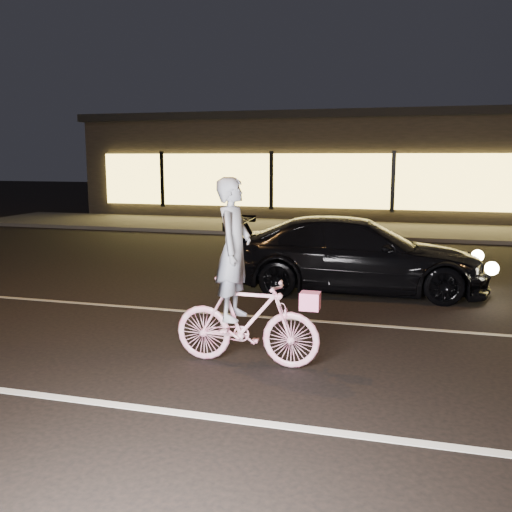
% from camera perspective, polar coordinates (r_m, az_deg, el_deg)
% --- Properties ---
extents(ground, '(90.00, 90.00, 0.00)m').
position_cam_1_polar(ground, '(6.85, 8.48, -11.43)').
color(ground, black).
rests_on(ground, ground).
extents(lane_stripe_near, '(60.00, 0.12, 0.01)m').
position_cam_1_polar(lane_stripe_near, '(5.48, 6.47, -16.97)').
color(lane_stripe_near, silver).
rests_on(lane_stripe_near, ground).
extents(lane_stripe_far, '(60.00, 0.10, 0.01)m').
position_cam_1_polar(lane_stripe_far, '(8.73, 10.10, -6.72)').
color(lane_stripe_far, gray).
rests_on(lane_stripe_far, ground).
extents(sidewalk, '(30.00, 4.00, 0.12)m').
position_cam_1_polar(sidewalk, '(19.51, 13.17, 2.50)').
color(sidewalk, '#383533').
rests_on(sidewalk, ground).
extents(storefront, '(25.40, 8.42, 4.20)m').
position_cam_1_polar(storefront, '(25.32, 13.93, 8.84)').
color(storefront, black).
rests_on(storefront, ground).
extents(cyclist, '(1.78, 0.61, 2.25)m').
position_cam_1_polar(cyclist, '(6.80, -1.30, -4.39)').
color(cyclist, '#E4417F').
rests_on(cyclist, ground).
extents(sedan, '(4.87, 2.30, 1.37)m').
position_cam_1_polar(sedan, '(10.74, 9.97, 0.13)').
color(sedan, black).
rests_on(sedan, ground).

